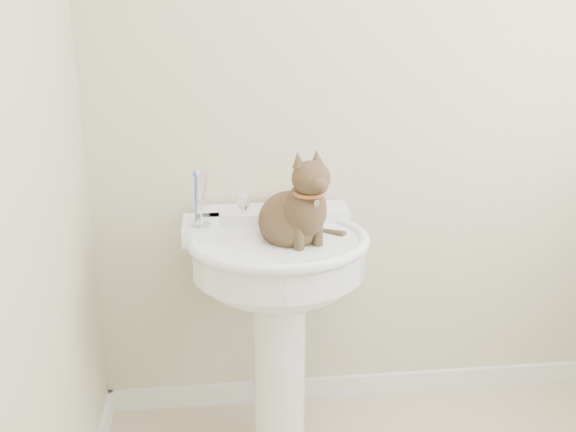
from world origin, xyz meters
name	(u,v)px	position (x,y,z in m)	size (l,w,h in m)	color
wall_back	(392,93)	(0.00, 1.10, 1.25)	(2.20, 0.00, 2.50)	#C1B893
baseboard_back	(378,384)	(0.00, 1.09, 0.04)	(2.20, 0.02, 0.09)	white
pedestal_sink	(278,278)	(-0.45, 0.81, 0.67)	(0.62, 0.61, 0.86)	white
faucet	(274,201)	(-0.44, 0.96, 0.90)	(0.28, 0.12, 0.14)	silver
soap_bar	(285,200)	(-0.39, 1.05, 0.87)	(0.09, 0.06, 0.03)	orange
toothbrush_cup	(200,213)	(-0.70, 0.84, 0.91)	(0.07, 0.07, 0.18)	silver
cat	(295,214)	(-0.39, 0.78, 0.91)	(0.24, 0.30, 0.44)	brown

